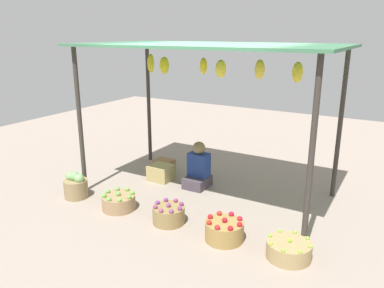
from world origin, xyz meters
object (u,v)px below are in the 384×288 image
at_px(basket_limes, 289,250).
at_px(wooden_crate_stacked_rear, 164,165).
at_px(basket_red_apples, 224,230).
at_px(vendor_person, 198,170).
at_px(basket_cabbages, 76,186).
at_px(wooden_crate_near_vendor, 161,173).
at_px(basket_green_apples, 119,202).
at_px(basket_purple_onions, 169,214).

height_order(basket_limes, wooden_crate_stacked_rear, basket_limes).
xyz_separation_m(basket_red_apples, basket_limes, (0.81, 0.02, -0.03)).
xyz_separation_m(vendor_person, basket_cabbages, (-1.45, -1.34, -0.11)).
bearing_deg(wooden_crate_near_vendor, wooden_crate_stacked_rear, 117.40).
relative_size(basket_red_apples, basket_limes, 0.94).
bearing_deg(wooden_crate_near_vendor, basket_cabbages, -120.27).
height_order(basket_green_apples, wooden_crate_stacked_rear, basket_green_apples).
distance_m(basket_cabbages, wooden_crate_stacked_rear, 1.78).
bearing_deg(wooden_crate_stacked_rear, vendor_person, -20.90).
height_order(basket_cabbages, wooden_crate_near_vendor, basket_cabbages).
relative_size(basket_green_apples, wooden_crate_near_vendor, 1.25).
bearing_deg(basket_cabbages, basket_limes, 0.47).
height_order(basket_red_apples, wooden_crate_near_vendor, basket_red_apples).
height_order(basket_green_apples, wooden_crate_near_vendor, basket_green_apples).
xyz_separation_m(basket_limes, wooden_crate_stacked_rear, (-2.87, 1.67, 0.00)).
relative_size(basket_cabbages, basket_limes, 0.82).
xyz_separation_m(basket_red_apples, wooden_crate_stacked_rear, (-2.05, 1.69, -0.03)).
distance_m(basket_purple_onions, wooden_crate_near_vendor, 1.58).
distance_m(vendor_person, basket_red_apples, 1.75).
xyz_separation_m(vendor_person, basket_purple_onions, (0.27, -1.31, -0.17)).
distance_m(basket_cabbages, basket_purple_onions, 1.72).
distance_m(vendor_person, basket_green_apples, 1.47).
xyz_separation_m(vendor_person, basket_red_apples, (1.12, -1.33, -0.17)).
xyz_separation_m(vendor_person, wooden_crate_stacked_rear, (-0.93, 0.36, -0.19)).
xyz_separation_m(basket_limes, wooden_crate_near_vendor, (-2.64, 1.24, 0.03)).
bearing_deg(basket_cabbages, vendor_person, 42.81).
bearing_deg(wooden_crate_stacked_rear, basket_green_apples, -78.66).
relative_size(basket_cabbages, basket_purple_onions, 0.97).
bearing_deg(basket_purple_onions, basket_cabbages, -178.85).
distance_m(basket_cabbages, basket_red_apples, 2.57).
height_order(basket_green_apples, basket_red_apples, basket_red_apples).
xyz_separation_m(vendor_person, basket_green_apples, (-0.60, -1.33, -0.19)).
bearing_deg(basket_red_apples, wooden_crate_stacked_rear, 140.53).
bearing_deg(basket_purple_onions, vendor_person, 101.69).
relative_size(vendor_person, wooden_crate_stacked_rear, 2.25).
bearing_deg(wooden_crate_stacked_rear, basket_cabbages, -106.91).
relative_size(basket_green_apples, basket_limes, 0.94).
xyz_separation_m(basket_cabbages, wooden_crate_stacked_rear, (0.52, 1.70, -0.08)).
xyz_separation_m(basket_cabbages, basket_limes, (3.38, 0.03, -0.08)).
distance_m(vendor_person, basket_purple_onions, 1.35).
height_order(basket_green_apples, basket_limes, basket_green_apples).
distance_m(basket_limes, wooden_crate_near_vendor, 2.92).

